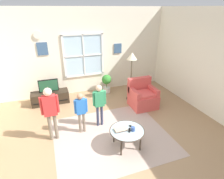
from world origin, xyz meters
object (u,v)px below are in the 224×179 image
at_px(remote_near_books, 129,130).
at_px(person_red_shirt, 50,108).
at_px(armchair, 143,97).
at_px(person_green_shirt, 99,101).
at_px(remote_near_cup, 132,127).
at_px(floor_lamp, 132,61).
at_px(tv_stand, 50,97).
at_px(person_blue_shirt, 81,109).
at_px(book_stack, 121,129).
at_px(television, 49,86).
at_px(cup, 133,129).
at_px(potted_plant_by_window, 107,82).
at_px(coffee_table, 127,131).

bearing_deg(remote_near_books, person_red_shirt, 151.70).
height_order(armchair, person_green_shirt, person_green_shirt).
distance_m(remote_near_cup, floor_lamp, 2.40).
relative_size(tv_stand, person_blue_shirt, 1.08).
bearing_deg(floor_lamp, remote_near_books, -115.67).
bearing_deg(person_blue_shirt, remote_near_books, -45.26).
distance_m(armchair, person_green_shirt, 1.68).
bearing_deg(armchair, tv_stand, 156.38).
xyz_separation_m(tv_stand, book_stack, (1.37, -2.66, 0.26)).
relative_size(armchair, remote_near_cup, 6.21).
bearing_deg(remote_near_cup, television, 121.86).
xyz_separation_m(armchair, cup, (-1.10, -1.58, 0.15)).
bearing_deg(potted_plant_by_window, remote_near_cup, -96.86).
relative_size(tv_stand, cup, 12.43).
relative_size(book_stack, person_red_shirt, 0.21).
xyz_separation_m(cup, floor_lamp, (0.95, 2.15, 0.86)).
xyz_separation_m(armchair, coffee_table, (-1.21, -1.53, 0.08)).
height_order(person_green_shirt, floor_lamp, floor_lamp).
bearing_deg(remote_near_books, armchair, 53.07).
height_order(remote_near_books, person_blue_shirt, person_blue_shirt).
bearing_deg(television, potted_plant_by_window, 5.33).
bearing_deg(television, remote_near_books, -60.62).
xyz_separation_m(television, remote_near_books, (1.54, -2.74, -0.17)).
relative_size(coffee_table, cup, 8.33).
bearing_deg(tv_stand, floor_lamp, -13.56).
distance_m(tv_stand, person_red_shirt, 2.00).
bearing_deg(tv_stand, remote_near_cup, -58.17).
height_order(book_stack, person_blue_shirt, person_blue_shirt).
xyz_separation_m(armchair, floor_lamp, (-0.15, 0.57, 1.01)).
distance_m(tv_stand, book_stack, 3.00).
relative_size(tv_stand, television, 1.93).
relative_size(book_stack, floor_lamp, 0.17).
bearing_deg(person_red_shirt, coffee_table, -28.18).
bearing_deg(potted_plant_by_window, person_red_shirt, -133.71).
bearing_deg(cup, floor_lamp, 66.15).
relative_size(television, person_green_shirt, 0.52).
xyz_separation_m(remote_near_cup, person_red_shirt, (-1.65, 0.74, 0.39)).
height_order(armchair, remote_near_books, armchair).
distance_m(remote_near_cup, person_blue_shirt, 1.27).
relative_size(person_green_shirt, person_blue_shirt, 1.08).
distance_m(cup, person_red_shirt, 1.87).
height_order(tv_stand, armchair, armchair).
distance_m(coffee_table, potted_plant_by_window, 2.93).
bearing_deg(television, tv_stand, 90.00).
bearing_deg(remote_near_cup, book_stack, -176.14).
xyz_separation_m(coffee_table, person_blue_shirt, (-0.83, 0.85, 0.26)).
height_order(television, armchair, armchair).
bearing_deg(tv_stand, person_green_shirt, -56.08).
bearing_deg(potted_plant_by_window, coffee_table, -99.49).
bearing_deg(person_red_shirt, book_stack, -28.82).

